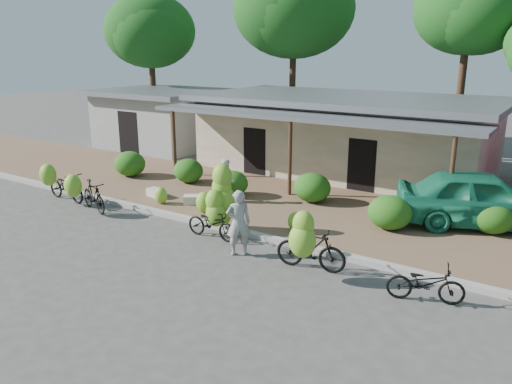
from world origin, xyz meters
TOP-DOWN VIEW (x-y plane):
  - ground at (0.00, 0.00)m, footprint 100.00×100.00m
  - sidewalk at (0.00, 5.00)m, footprint 60.00×6.00m
  - curb at (0.00, 2.00)m, footprint 60.00×0.25m
  - shop_main at (0.00, 10.93)m, footprint 13.00×8.50m
  - shop_grey at (-11.00, 10.99)m, footprint 7.00×6.00m
  - tree_back_left at (-13.69, 13.11)m, footprint 5.45×5.36m
  - tree_far_center at (-5.69, 16.11)m, footprint 6.72×6.72m
  - tree_center_right at (3.31, 16.61)m, footprint 5.14×5.01m
  - hedge_0 at (-7.00, 4.84)m, footprint 1.36×1.22m
  - hedge_1 at (-4.25, 5.39)m, footprint 1.23×1.11m
  - hedge_2 at (-1.68, 4.84)m, footprint 1.19×1.07m
  - hedge_3 at (1.11, 5.76)m, footprint 1.32×1.19m
  - hedge_4 at (4.29, 4.56)m, footprint 1.31×1.18m
  - hedge_5 at (6.89, 5.85)m, footprint 1.25×1.13m
  - bike_far_left at (-6.58, 1.27)m, footprint 1.99×1.31m
  - bike_left at (-4.79, 0.97)m, footprint 1.81×1.38m
  - bike_center at (0.15, 1.59)m, footprint 1.70×1.16m
  - bike_right at (3.56, 0.75)m, footprint 1.85×1.31m
  - bike_far_right at (6.37, 0.85)m, footprint 1.74×1.05m
  - loose_banana_a at (-3.17, 2.67)m, footprint 0.47×0.40m
  - loose_banana_b at (-1.30, 2.73)m, footprint 0.56×0.47m
  - loose_banana_c at (2.05, 2.85)m, footprint 0.47×0.40m
  - sack_near at (-2.13, 3.32)m, footprint 0.92×0.82m
  - sack_far at (-3.91, 3.20)m, footprint 0.81×0.53m
  - vendor at (1.50, 0.74)m, footprint 0.77×0.75m
  - bystander at (-1.50, 4.20)m, footprint 0.90×0.81m
  - teal_van at (6.49, 6.32)m, footprint 5.41×3.79m

SIDE VIEW (x-z plane):
  - ground at x=0.00m, z-range 0.00..0.00m
  - sidewalk at x=0.00m, z-range 0.00..0.12m
  - curb at x=0.00m, z-range 0.00..0.15m
  - sack_far at x=-3.91m, z-range 0.12..0.40m
  - sack_near at x=-2.13m, z-range 0.12..0.42m
  - loose_banana_c at x=2.05m, z-range 0.12..0.70m
  - loose_banana_a at x=-3.17m, z-range 0.12..0.71m
  - bike_far_right at x=6.37m, z-range 0.00..0.86m
  - loose_banana_b at x=-1.30m, z-range 0.12..0.82m
  - hedge_2 at x=-1.68m, z-range 0.12..1.05m
  - hedge_1 at x=-4.25m, z-range 0.12..1.08m
  - bike_far_left at x=-6.58m, z-range -0.13..1.34m
  - hedge_5 at x=6.89m, z-range 0.12..1.10m
  - bike_left at x=-4.79m, z-range -0.06..1.32m
  - hedge_4 at x=4.29m, z-range 0.12..1.14m
  - hedge_3 at x=1.11m, z-range 0.12..1.15m
  - hedge_0 at x=-7.00m, z-range 0.12..1.18m
  - bike_right at x=3.56m, z-range -0.13..1.59m
  - bike_center at x=0.15m, z-range -0.22..1.90m
  - bystander at x=-1.50m, z-range 0.12..1.63m
  - vendor at x=1.50m, z-range 0.00..1.79m
  - teal_van at x=6.49m, z-range 0.12..1.83m
  - shop_grey at x=-11.00m, z-range 0.04..3.19m
  - shop_main at x=0.00m, z-range 0.05..3.40m
  - tree_back_left at x=-13.69m, z-range 2.19..10.64m
  - tree_center_right at x=3.31m, z-range 2.59..11.59m
  - tree_far_center at x=-5.69m, z-range 2.47..12.59m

